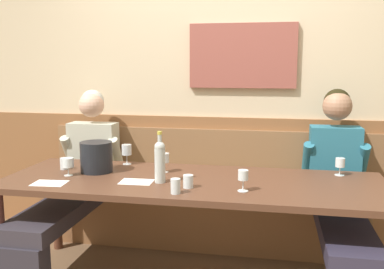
# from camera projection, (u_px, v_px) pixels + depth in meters

# --- Properties ---
(room_wall_back) EXTENTS (6.80, 0.12, 2.80)m
(room_wall_back) POSITION_uv_depth(u_px,v_px,m) (214.00, 74.00, 3.70)
(room_wall_back) COLOR beige
(room_wall_back) RESTS_ON ground
(wood_wainscot_panel) EXTENTS (6.80, 0.03, 1.04)m
(wood_wainscot_panel) POSITION_uv_depth(u_px,v_px,m) (212.00, 176.00, 3.79)
(wood_wainscot_panel) COLOR brown
(wood_wainscot_panel) RESTS_ON ground
(wall_bench) EXTENTS (2.81, 0.42, 0.94)m
(wall_bench) POSITION_uv_depth(u_px,v_px,m) (208.00, 210.00, 3.63)
(wall_bench) COLOR brown
(wall_bench) RESTS_ON ground
(dining_table) EXTENTS (2.51, 0.87, 0.73)m
(dining_table) POSITION_uv_depth(u_px,v_px,m) (192.00, 190.00, 2.88)
(dining_table) COLOR #523222
(dining_table) RESTS_ON ground
(person_right_seat) EXTENTS (0.51, 1.31, 1.27)m
(person_right_seat) POSITION_uv_depth(u_px,v_px,m) (74.00, 178.00, 3.38)
(person_right_seat) COLOR #2C2832
(person_right_seat) RESTS_ON ground
(person_left_seat) EXTENTS (0.48, 1.31, 1.30)m
(person_left_seat) POSITION_uv_depth(u_px,v_px,m) (340.00, 187.00, 3.03)
(person_left_seat) COLOR #2B2438
(person_left_seat) RESTS_ON ground
(ice_bucket) EXTENTS (0.22, 0.22, 0.21)m
(ice_bucket) POSITION_uv_depth(u_px,v_px,m) (96.00, 157.00, 3.06)
(ice_bucket) COLOR black
(ice_bucket) RESTS_ON dining_table
(wine_bottle_clear_water) EXTENTS (0.07, 0.07, 0.33)m
(wine_bottle_clear_water) POSITION_uv_depth(u_px,v_px,m) (160.00, 160.00, 2.78)
(wine_bottle_clear_water) COLOR #B8BFBB
(wine_bottle_clear_water) RESTS_ON dining_table
(wine_glass_mid_left) EXTENTS (0.07, 0.07, 0.15)m
(wine_glass_mid_left) POSITION_uv_depth(u_px,v_px,m) (127.00, 151.00, 3.29)
(wine_glass_mid_left) COLOR silver
(wine_glass_mid_left) RESTS_ON dining_table
(wine_glass_near_bucket) EXTENTS (0.07, 0.07, 0.14)m
(wine_glass_near_bucket) POSITION_uv_depth(u_px,v_px,m) (164.00, 159.00, 3.05)
(wine_glass_near_bucket) COLOR silver
(wine_glass_near_bucket) RESTS_ON dining_table
(wine_glass_center_front) EXTENTS (0.08, 0.08, 0.12)m
(wine_glass_center_front) POSITION_uv_depth(u_px,v_px,m) (68.00, 163.00, 2.96)
(wine_glass_center_front) COLOR silver
(wine_glass_center_front) RESTS_ON dining_table
(wine_glass_by_bottle) EXTENTS (0.06, 0.06, 0.13)m
(wine_glass_by_bottle) POSITION_uv_depth(u_px,v_px,m) (243.00, 177.00, 2.59)
(wine_glass_by_bottle) COLOR silver
(wine_glass_by_bottle) RESTS_ON dining_table
(wine_glass_left_end) EXTENTS (0.07, 0.07, 0.12)m
(wine_glass_left_end) POSITION_uv_depth(u_px,v_px,m) (340.00, 164.00, 2.97)
(wine_glass_left_end) COLOR silver
(wine_glass_left_end) RESTS_ON dining_table
(water_tumbler_center) EXTENTS (0.06, 0.06, 0.08)m
(water_tumbler_center) POSITION_uv_depth(u_px,v_px,m) (64.00, 164.00, 3.15)
(water_tumbler_center) COLOR silver
(water_tumbler_center) RESTS_ON dining_table
(water_tumbler_left) EXTENTS (0.06, 0.06, 0.08)m
(water_tumbler_left) POSITION_uv_depth(u_px,v_px,m) (188.00, 181.00, 2.68)
(water_tumbler_left) COLOR silver
(water_tumbler_left) RESTS_ON dining_table
(water_tumbler_right) EXTENTS (0.06, 0.06, 0.09)m
(water_tumbler_right) POSITION_uv_depth(u_px,v_px,m) (176.00, 186.00, 2.55)
(water_tumbler_right) COLOR silver
(water_tumbler_right) RESTS_ON dining_table
(tasting_sheet_left_guest) EXTENTS (0.22, 0.17, 0.00)m
(tasting_sheet_left_guest) POSITION_uv_depth(u_px,v_px,m) (50.00, 183.00, 2.78)
(tasting_sheet_left_guest) COLOR white
(tasting_sheet_left_guest) RESTS_ON dining_table
(tasting_sheet_right_guest) EXTENTS (0.22, 0.16, 0.00)m
(tasting_sheet_right_guest) POSITION_uv_depth(u_px,v_px,m) (136.00, 182.00, 2.81)
(tasting_sheet_right_guest) COLOR white
(tasting_sheet_right_guest) RESTS_ON dining_table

